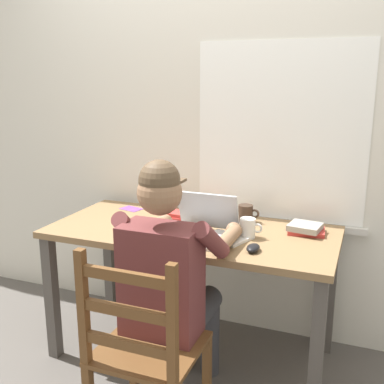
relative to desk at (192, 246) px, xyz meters
The scene contains 14 objects.
ground_plane 0.66m from the desk, ahead, with size 8.00×8.00×0.00m, color #56514C.
back_wall 0.77m from the desk, 89.21° to the left, with size 6.00×0.08×2.60m.
desk is the anchor object (origin of this frame).
seated_person 0.44m from the desk, 81.23° to the right, with size 0.50×0.60×1.23m.
wooden_chair 0.74m from the desk, 84.65° to the right, with size 0.42×0.42×0.92m.
laptop 0.21m from the desk, 48.44° to the right, with size 0.33×0.32×0.22m.
computer_mouse 0.45m from the desk, 27.41° to the right, with size 0.06×0.10×0.03m, color black.
coffee_mug_white 0.35m from the desk, ahead, with size 0.12×0.08×0.10m.
coffee_mug_dark 0.36m from the desk, 43.42° to the left, with size 0.12×0.08×0.10m.
book_stack_main 0.19m from the desk, 144.09° to the left, with size 0.22×0.15×0.06m.
book_stack_side 0.61m from the desk, 14.66° to the left, with size 0.20×0.18×0.05m.
paper_pile_near_laptop 0.26m from the desk, 22.08° to the right, with size 0.21×0.16×0.01m, color white.
paper_pile_back_corner 0.18m from the desk, 164.88° to the left, with size 0.25×0.15×0.01m, color silver.
landscape_photo_print 0.55m from the desk, 155.61° to the left, with size 0.13×0.09×0.00m, color #7A4293.
Camera 1 is at (0.87, -2.21, 1.56)m, focal length 43.26 mm.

